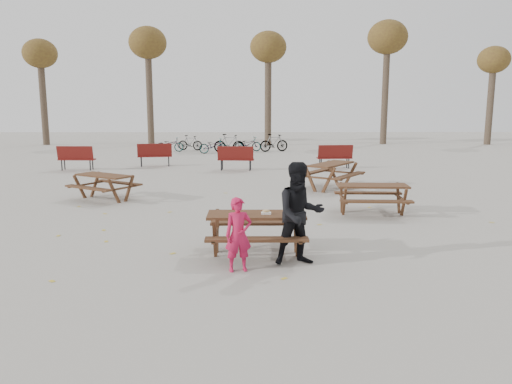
{
  "coord_description": "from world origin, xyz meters",
  "views": [
    {
      "loc": [
        -0.09,
        -8.95,
        2.77
      ],
      "look_at": [
        0.0,
        1.0,
        1.0
      ],
      "focal_mm": 35.0,
      "sensor_mm": 36.0,
      "label": 1
    }
  ],
  "objects_px": {
    "soda_bottle": "(239,211)",
    "picnic_table_far": "(331,176)",
    "picnic_table_east": "(372,199)",
    "child": "(238,235)",
    "picnic_table_north": "(104,187)",
    "main_picnic_table": "(256,224)",
    "adult": "(300,214)",
    "food_tray": "(266,213)"
  },
  "relations": [
    {
      "from": "picnic_table_north",
      "to": "child",
      "type": "bearing_deg",
      "value": -24.86
    },
    {
      "from": "picnic_table_north",
      "to": "food_tray",
      "type": "bearing_deg",
      "value": -17.67
    },
    {
      "from": "soda_bottle",
      "to": "picnic_table_north",
      "type": "distance_m",
      "value": 6.84
    },
    {
      "from": "main_picnic_table",
      "to": "soda_bottle",
      "type": "height_order",
      "value": "soda_bottle"
    },
    {
      "from": "food_tray",
      "to": "child",
      "type": "height_order",
      "value": "child"
    },
    {
      "from": "picnic_table_east",
      "to": "picnic_table_far",
      "type": "bearing_deg",
      "value": 99.33
    },
    {
      "from": "soda_bottle",
      "to": "picnic_table_far",
      "type": "xyz_separation_m",
      "value": [
        2.84,
        7.36,
        -0.43
      ]
    },
    {
      "from": "soda_bottle",
      "to": "child",
      "type": "height_order",
      "value": "child"
    },
    {
      "from": "soda_bottle",
      "to": "picnic_table_far",
      "type": "distance_m",
      "value": 7.9
    },
    {
      "from": "picnic_table_east",
      "to": "food_tray",
      "type": "bearing_deg",
      "value": -126.06
    },
    {
      "from": "picnic_table_far",
      "to": "food_tray",
      "type": "bearing_deg",
      "value": -162.4
    },
    {
      "from": "child",
      "to": "picnic_table_north",
      "type": "height_order",
      "value": "child"
    },
    {
      "from": "picnic_table_north",
      "to": "picnic_table_far",
      "type": "bearing_deg",
      "value": 47.49
    },
    {
      "from": "main_picnic_table",
      "to": "soda_bottle",
      "type": "bearing_deg",
      "value": -159.67
    },
    {
      "from": "main_picnic_table",
      "to": "picnic_table_far",
      "type": "bearing_deg",
      "value": 70.83
    },
    {
      "from": "adult",
      "to": "picnic_table_north",
      "type": "bearing_deg",
      "value": 118.64
    },
    {
      "from": "main_picnic_table",
      "to": "picnic_table_far",
      "type": "distance_m",
      "value": 7.67
    },
    {
      "from": "picnic_table_east",
      "to": "picnic_table_far",
      "type": "distance_m",
      "value": 3.86
    },
    {
      "from": "soda_bottle",
      "to": "adult",
      "type": "distance_m",
      "value": 1.16
    },
    {
      "from": "picnic_table_east",
      "to": "adult",
      "type": "bearing_deg",
      "value": -116.36
    },
    {
      "from": "soda_bottle",
      "to": "picnic_table_far",
      "type": "height_order",
      "value": "soda_bottle"
    },
    {
      "from": "adult",
      "to": "soda_bottle",
      "type": "bearing_deg",
      "value": 145.12
    },
    {
      "from": "picnic_table_east",
      "to": "picnic_table_far",
      "type": "relative_size",
      "value": 0.9
    },
    {
      "from": "picnic_table_north",
      "to": "main_picnic_table",
      "type": "bearing_deg",
      "value": -18.52
    },
    {
      "from": "soda_bottle",
      "to": "picnic_table_north",
      "type": "bearing_deg",
      "value": 126.44
    },
    {
      "from": "child",
      "to": "picnic_table_east",
      "type": "height_order",
      "value": "child"
    },
    {
      "from": "main_picnic_table",
      "to": "child",
      "type": "relative_size",
      "value": 1.44
    },
    {
      "from": "food_tray",
      "to": "picnic_table_north",
      "type": "height_order",
      "value": "food_tray"
    },
    {
      "from": "picnic_table_north",
      "to": "adult",
      "type": "bearing_deg",
      "value": -16.95
    },
    {
      "from": "main_picnic_table",
      "to": "picnic_table_north",
      "type": "xyz_separation_m",
      "value": [
        -4.38,
        5.37,
        -0.22
      ]
    },
    {
      "from": "picnic_table_far",
      "to": "picnic_table_north",
      "type": "bearing_deg",
      "value": 140.62
    },
    {
      "from": "main_picnic_table",
      "to": "picnic_table_east",
      "type": "height_order",
      "value": "main_picnic_table"
    },
    {
      "from": "soda_bottle",
      "to": "picnic_table_east",
      "type": "bearing_deg",
      "value": 47.04
    },
    {
      "from": "soda_bottle",
      "to": "main_picnic_table",
      "type": "bearing_deg",
      "value": 20.33
    },
    {
      "from": "child",
      "to": "picnic_table_far",
      "type": "relative_size",
      "value": 0.64
    },
    {
      "from": "adult",
      "to": "picnic_table_far",
      "type": "height_order",
      "value": "adult"
    },
    {
      "from": "soda_bottle",
      "to": "child",
      "type": "relative_size",
      "value": 0.14
    },
    {
      "from": "picnic_table_east",
      "to": "picnic_table_north",
      "type": "relative_size",
      "value": 1.02
    },
    {
      "from": "adult",
      "to": "picnic_table_east",
      "type": "height_order",
      "value": "adult"
    },
    {
      "from": "adult",
      "to": "picnic_table_north",
      "type": "xyz_separation_m",
      "value": [
        -5.12,
        5.93,
        -0.53
      ]
    },
    {
      "from": "food_tray",
      "to": "picnic_table_north",
      "type": "relative_size",
      "value": 0.1
    },
    {
      "from": "child",
      "to": "picnic_table_east",
      "type": "distance_m",
      "value": 5.43
    }
  ]
}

